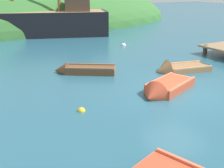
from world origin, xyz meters
name	(u,v)px	position (x,y,z in m)	size (l,w,h in m)	color
ground_plane	(178,92)	(0.00, 0.00, 0.00)	(120.00, 120.00, 0.00)	#285B70
sailing_ship	(42,26)	(-0.92, 17.72, 0.88)	(14.77, 7.86, 12.29)	black
rowboat_outer_right	(177,70)	(2.09, 2.41, 0.08)	(3.13, 1.77, 1.17)	#9E7047
rowboat_far	(82,71)	(-2.52, 4.58, 0.12)	(3.16, 2.50, 0.87)	brown
rowboat_portside	(164,90)	(-0.56, 0.23, 0.12)	(3.27, 2.23, 1.15)	#C64C2D
buoy_white	(123,46)	(3.16, 9.78, 0.00)	(0.39, 0.39, 0.39)	white
buoy_yellow	(81,111)	(-4.43, 0.20, 0.00)	(0.29, 0.29, 0.29)	yellow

